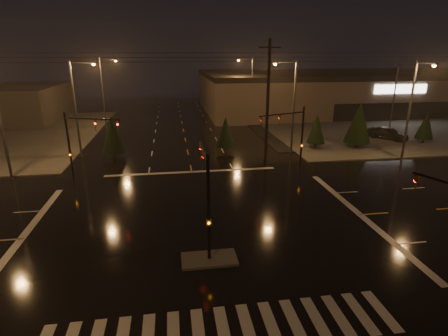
{
  "coord_description": "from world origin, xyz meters",
  "views": [
    {
      "loc": [
        -1.68,
        -20.32,
        10.68
      ],
      "look_at": [
        1.83,
        2.7,
        3.0
      ],
      "focal_mm": 28.0,
      "sensor_mm": 36.0,
      "label": 1
    }
  ],
  "objects": [
    {
      "name": "ground",
      "position": [
        0.0,
        0.0,
        0.0
      ],
      "size": [
        140.0,
        140.0,
        0.0
      ],
      "primitive_type": "plane",
      "color": "black",
      "rests_on": "ground"
    },
    {
      "name": "sidewalk_ne",
      "position": [
        30.0,
        30.0,
        0.06
      ],
      "size": [
        36.0,
        36.0,
        0.12
      ],
      "primitive_type": "cube",
      "color": "#4D4A44",
      "rests_on": "ground"
    },
    {
      "name": "median_island",
      "position": [
        0.0,
        -4.0,
        0.07
      ],
      "size": [
        3.0,
        1.6,
        0.15
      ],
      "primitive_type": "cube",
      "color": "#4D4A44",
      "rests_on": "ground"
    },
    {
      "name": "crosswalk",
      "position": [
        0.0,
        -9.0,
        0.01
      ],
      "size": [
        15.0,
        2.6,
        0.01
      ],
      "primitive_type": "cube",
      "color": "beige",
      "rests_on": "ground"
    },
    {
      "name": "stop_bar_far",
      "position": [
        0.0,
        11.0,
        0.01
      ],
      "size": [
        16.0,
        0.5,
        0.01
      ],
      "primitive_type": "cube",
      "color": "beige",
      "rests_on": "ground"
    },
    {
      "name": "parking_lot",
      "position": [
        35.0,
        28.0,
        0.04
      ],
      "size": [
        50.0,
        24.0,
        0.08
      ],
      "primitive_type": "cube",
      "color": "black",
      "rests_on": "ground"
    },
    {
      "name": "retail_building",
      "position": [
        35.0,
        45.99,
        3.84
      ],
      "size": [
        60.2,
        28.3,
        7.2
      ],
      "color": "#706050",
      "rests_on": "ground"
    },
    {
      "name": "signal_mast_median",
      "position": [
        0.0,
        -3.07,
        3.75
      ],
      "size": [
        0.25,
        4.59,
        6.0
      ],
      "color": "black",
      "rests_on": "ground"
    },
    {
      "name": "signal_mast_ne",
      "position": [
        9.5,
        10.14,
        3.79
      ],
      "size": [
        4.84,
        1.86,
        6.0
      ],
      "color": "black",
      "rests_on": "ground"
    },
    {
      "name": "signal_mast_nw",
      "position": [
        -9.5,
        10.14,
        3.79
      ],
      "size": [
        4.84,
        1.86,
        6.0
      ],
      "color": "black",
      "rests_on": "ground"
    },
    {
      "name": "streetlight_1",
      "position": [
        -11.18,
        18.0,
        5.8
      ],
      "size": [
        2.77,
        0.32,
        10.0
      ],
      "color": "#38383A",
      "rests_on": "ground"
    },
    {
      "name": "streetlight_2",
      "position": [
        -11.18,
        34.0,
        5.8
      ],
      "size": [
        2.77,
        0.32,
        10.0
      ],
      "color": "#38383A",
      "rests_on": "ground"
    },
    {
      "name": "streetlight_3",
      "position": [
        11.18,
        16.0,
        5.8
      ],
      "size": [
        2.77,
        0.32,
        10.0
      ],
      "color": "#38383A",
      "rests_on": "ground"
    },
    {
      "name": "streetlight_4",
      "position": [
        11.18,
        36.0,
        5.8
      ],
      "size": [
        2.77,
        0.32,
        10.0
      ],
      "color": "#38383A",
      "rests_on": "ground"
    },
    {
      "name": "streetlight_6",
      "position": [
        22.0,
        11.18,
        5.8
      ],
      "size": [
        0.32,
        2.77,
        10.0
      ],
      "color": "#38383A",
      "rests_on": "ground"
    },
    {
      "name": "utility_pole_1",
      "position": [
        8.0,
        14.0,
        6.13
      ],
      "size": [
        2.2,
        0.32,
        12.0
      ],
      "color": "black",
      "rests_on": "ground"
    },
    {
      "name": "conifer_0",
      "position": [
        14.9,
        17.34,
        2.36
      ],
      "size": [
        2.13,
        2.13,
        4.03
      ],
      "color": "black",
      "rests_on": "ground"
    },
    {
      "name": "conifer_1",
      "position": [
        19.83,
        16.96,
        3.06
      ],
      "size": [
        3.02,
        3.02,
        5.42
      ],
      "color": "black",
      "rests_on": "ground"
    },
    {
      "name": "conifer_2",
      "position": [
        28.97,
        17.48,
        2.32
      ],
      "size": [
        2.07,
        2.07,
        3.94
      ],
      "color": "black",
      "rests_on": "ground"
    },
    {
      "name": "conifer_3",
      "position": [
        -7.86,
        16.71,
        2.61
      ],
      "size": [
        2.44,
        2.44,
        4.52
      ],
      "color": "black",
      "rests_on": "ground"
    },
    {
      "name": "conifer_4",
      "position": [
        4.25,
        17.45,
        2.34
      ],
      "size": [
        2.11,
        2.11,
        3.99
      ],
      "color": "black",
      "rests_on": "ground"
    },
    {
      "name": "car_parked",
      "position": [
        25.9,
        20.19,
        0.86
      ],
      "size": [
        4.35,
        5.34,
        1.71
      ],
      "primitive_type": "imported",
      "rotation": [
        0.0,
        0.0,
        0.55
      ],
      "color": "black",
      "rests_on": "ground"
    }
  ]
}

